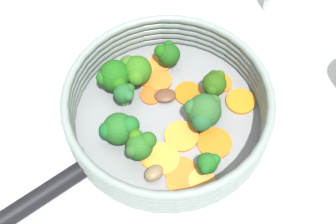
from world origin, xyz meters
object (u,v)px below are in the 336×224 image
(broccoli_floret_0, at_px, (114,77))
(broccoli_floret_3, at_px, (140,145))
(broccoli_floret_4, at_px, (125,94))
(mushroom_piece_0, at_px, (165,96))
(carrot_slice_8, at_px, (181,136))
(carrot_slice_1, at_px, (151,95))
(carrot_slice_12, at_px, (240,101))
(carrot_slice_9, at_px, (148,73))
(carrot_slice_11, at_px, (188,93))
(carrot_slice_5, at_px, (181,172))
(carrot_slice_2, at_px, (155,156))
(carrot_slice_0, at_px, (221,83))
(carrot_slice_4, at_px, (165,159))
(broccoli_floret_1, at_px, (214,84))
(broccoli_floret_5, at_px, (203,112))
(broccoli_floret_8, at_px, (208,164))
(mushroom_piece_1, at_px, (154,173))
(carrot_slice_13, at_px, (182,181))
(carrot_slice_7, at_px, (215,143))
(broccoli_floret_7, at_px, (119,129))
(broccoli_floret_6, at_px, (168,54))
(skillet, at_px, (168,119))
(broccoli_floret_2, at_px, (135,70))
(carrot_slice_6, at_px, (159,64))
(carrot_slice_3, at_px, (202,181))
(carrot_slice_10, at_px, (160,81))

(broccoli_floret_0, relative_size, broccoli_floret_3, 1.06)
(broccoli_floret_4, distance_m, mushroom_piece_0, 0.06)
(carrot_slice_8, bearing_deg, carrot_slice_1, 39.51)
(carrot_slice_12, bearing_deg, carrot_slice_9, 76.81)
(carrot_slice_11, distance_m, carrot_slice_12, 0.08)
(carrot_slice_11, bearing_deg, carrot_slice_8, 178.04)
(mushroom_piece_0, bearing_deg, carrot_slice_5, -162.72)
(carrot_slice_2, xyz_separation_m, carrot_slice_11, (0.10, -0.03, 0.00))
(carrot_slice_5, bearing_deg, carrot_slice_0, -16.65)
(carrot_slice_4, height_order, carrot_slice_12, carrot_slice_12)
(broccoli_floret_3, bearing_deg, broccoli_floret_1, -39.68)
(carrot_slice_5, height_order, broccoli_floret_5, broccoli_floret_5)
(mushroom_piece_0, bearing_deg, carrot_slice_8, -153.77)
(broccoli_floret_8, relative_size, mushroom_piece_0, 1.16)
(carrot_slice_4, distance_m, mushroom_piece_1, 0.03)
(broccoli_floret_4, bearing_deg, carrot_slice_13, -139.55)
(carrot_slice_1, xyz_separation_m, carrot_slice_7, (-0.07, -0.10, 0.00))
(broccoli_floret_7, bearing_deg, carrot_slice_4, -111.86)
(carrot_slice_0, relative_size, broccoli_floret_8, 0.88)
(carrot_slice_12, height_order, mushroom_piece_0, mushroom_piece_0)
(broccoli_floret_4, xyz_separation_m, broccoli_floret_6, (0.08, -0.05, -0.00))
(carrot_slice_4, relative_size, carrot_slice_7, 0.98)
(skillet, distance_m, broccoli_floret_2, 0.08)
(carrot_slice_5, xyz_separation_m, carrot_slice_12, (0.12, -0.07, 0.00))
(carrot_slice_11, bearing_deg, mushroom_piece_0, 106.02)
(carrot_slice_6, bearing_deg, mushroom_piece_1, -174.49)
(carrot_slice_9, relative_size, carrot_slice_11, 1.20)
(broccoli_floret_7, height_order, mushroom_piece_1, broccoli_floret_7)
(carrot_slice_7, distance_m, carrot_slice_8, 0.05)
(carrot_slice_4, xyz_separation_m, broccoli_floret_0, (0.11, 0.09, 0.03))
(mushroom_piece_1, bearing_deg, carrot_slice_3, -90.80)
(carrot_slice_4, bearing_deg, carrot_slice_5, -124.16)
(carrot_slice_7, bearing_deg, broccoli_floret_7, 92.49)
(broccoli_floret_4, relative_size, broccoli_floret_5, 0.76)
(carrot_slice_5, distance_m, carrot_slice_8, 0.05)
(broccoli_floret_6, xyz_separation_m, broccoli_floret_8, (-0.17, -0.07, -0.00))
(skillet, xyz_separation_m, broccoli_floret_7, (-0.04, 0.06, 0.03))
(broccoli_floret_6, bearing_deg, carrot_slice_1, 164.29)
(carrot_slice_2, relative_size, broccoli_floret_6, 0.99)
(carrot_slice_4, bearing_deg, broccoli_floret_2, 25.78)
(broccoli_floret_5, bearing_deg, broccoli_floret_7, 108.55)
(mushroom_piece_1, bearing_deg, carrot_slice_10, 4.64)
(carrot_slice_12, height_order, broccoli_floret_0, broccoli_floret_0)
(broccoli_floret_2, height_order, broccoli_floret_8, broccoli_floret_2)
(carrot_slice_12, xyz_separation_m, broccoli_floret_4, (-0.02, 0.16, 0.02))
(carrot_slice_8, relative_size, broccoli_floret_6, 1.15)
(carrot_slice_12, xyz_separation_m, broccoli_floret_7, (-0.08, 0.16, 0.02))
(carrot_slice_13, bearing_deg, carrot_slice_8, 7.45)
(carrot_slice_12, distance_m, broccoli_floret_2, 0.16)
(broccoli_floret_2, bearing_deg, carrot_slice_0, -85.41)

